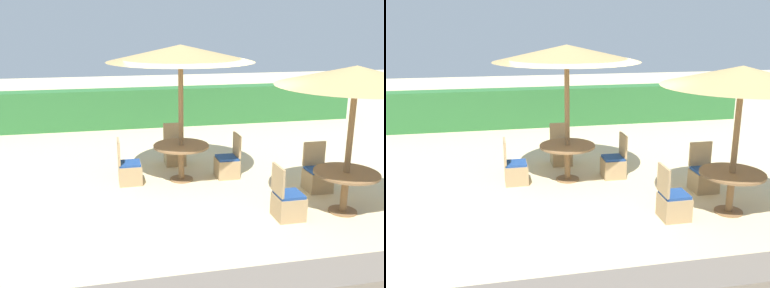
# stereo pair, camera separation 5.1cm
# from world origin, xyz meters

# --- Properties ---
(ground_plane) EXTENTS (40.00, 40.00, 0.00)m
(ground_plane) POSITION_xyz_m (0.00, 0.00, 0.00)
(ground_plane) COLOR beige
(hedge_row) EXTENTS (13.00, 0.70, 1.20)m
(hedge_row) POSITION_xyz_m (0.00, 6.12, 0.60)
(hedge_row) COLOR #2D6B33
(hedge_row) RESTS_ON ground_plane
(parasol_front_right) EXTENTS (2.58, 2.58, 2.51)m
(parasol_front_right) POSITION_xyz_m (2.32, -1.06, 2.34)
(parasol_front_right) COLOR olive
(parasol_front_right) RESTS_ON ground_plane
(round_table_front_right) EXTENTS (1.10, 1.10, 0.73)m
(round_table_front_right) POSITION_xyz_m (2.32, -1.06, 0.58)
(round_table_front_right) COLOR olive
(round_table_front_right) RESTS_ON ground_plane
(patio_chair_front_right_west) EXTENTS (0.46, 0.46, 0.93)m
(patio_chair_front_right_west) POSITION_xyz_m (1.27, -1.09, 0.26)
(patio_chair_front_right_west) COLOR tan
(patio_chair_front_right_west) RESTS_ON ground_plane
(patio_chair_front_right_north) EXTENTS (0.46, 0.46, 0.93)m
(patio_chair_front_right_north) POSITION_xyz_m (2.36, -0.03, 0.26)
(patio_chair_front_right_north) COLOR tan
(patio_chair_front_right_north) RESTS_ON ground_plane
(parasol_center) EXTENTS (2.89, 2.89, 2.76)m
(parasol_center) POSITION_xyz_m (-0.13, 1.08, 2.59)
(parasol_center) COLOR olive
(parasol_center) RESTS_ON ground_plane
(round_table_center) EXTENTS (1.14, 1.14, 0.76)m
(round_table_center) POSITION_xyz_m (-0.13, 1.08, 0.61)
(round_table_center) COLOR olive
(round_table_center) RESTS_ON ground_plane
(patio_chair_center_north) EXTENTS (0.46, 0.46, 0.93)m
(patio_chair_center_north) POSITION_xyz_m (-0.08, 2.16, 0.26)
(patio_chair_center_north) COLOR tan
(patio_chair_center_north) RESTS_ON ground_plane
(patio_chair_center_east) EXTENTS (0.46, 0.46, 0.93)m
(patio_chair_center_east) POSITION_xyz_m (0.87, 1.06, 0.26)
(patio_chair_center_east) COLOR tan
(patio_chair_center_east) RESTS_ON ground_plane
(patio_chair_center_west) EXTENTS (0.46, 0.46, 0.93)m
(patio_chair_center_west) POSITION_xyz_m (-1.20, 1.09, 0.26)
(patio_chair_center_west) COLOR tan
(patio_chair_center_west) RESTS_ON ground_plane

